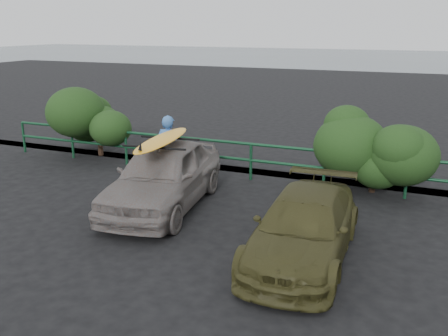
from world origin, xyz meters
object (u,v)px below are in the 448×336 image
(olive_vehicle, at_px, (304,227))
(man, at_px, (169,150))
(surfboard, at_px, (162,140))
(sedan, at_px, (163,175))
(guardrail, at_px, (217,158))

(olive_vehicle, distance_m, man, 5.36)
(olive_vehicle, xyz_separation_m, man, (-4.41, 3.02, 0.33))
(man, bearing_deg, surfboard, 111.36)
(sedan, height_order, surfboard, surfboard)
(guardrail, distance_m, surfboard, 2.96)
(sedan, distance_m, surfboard, 0.84)
(man, distance_m, surfboard, 1.96)
(guardrail, relative_size, surfboard, 4.97)
(guardrail, relative_size, sedan, 3.17)
(olive_vehicle, relative_size, surfboard, 1.44)
(guardrail, distance_m, sedan, 2.76)
(sedan, height_order, olive_vehicle, sedan)
(olive_vehicle, xyz_separation_m, surfboard, (-3.64, 1.36, 1.01))
(sedan, bearing_deg, olive_vehicle, -27.92)
(guardrail, xyz_separation_m, man, (-0.92, -1.08, 0.39))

